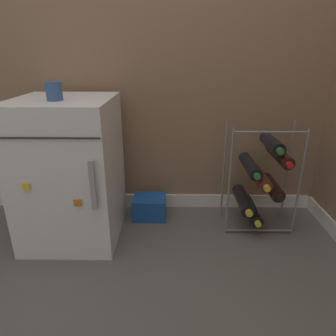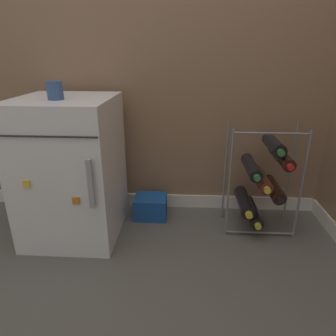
{
  "view_description": "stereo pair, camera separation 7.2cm",
  "coord_description": "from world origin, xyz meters",
  "px_view_note": "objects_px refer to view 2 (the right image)",
  "views": [
    {
      "loc": [
        0.03,
        -1.26,
        1.01
      ],
      "look_at": [
        0.0,
        0.32,
        0.4
      ],
      "focal_mm": 32.0,
      "sensor_mm": 36.0,
      "label": 1
    },
    {
      "loc": [
        0.1,
        -1.26,
        1.01
      ],
      "look_at": [
        0.0,
        0.32,
        0.4
      ],
      "focal_mm": 32.0,
      "sensor_mm": 36.0,
      "label": 2
    }
  ],
  "objects_px": {
    "mini_fridge": "(72,169)",
    "soda_box": "(151,207)",
    "fridge_top_cup": "(55,90)",
    "wine_rack": "(262,181)"
  },
  "relations": [
    {
      "from": "wine_rack",
      "to": "soda_box",
      "type": "height_order",
      "value": "wine_rack"
    },
    {
      "from": "mini_fridge",
      "to": "wine_rack",
      "type": "bearing_deg",
      "value": 4.76
    },
    {
      "from": "soda_box",
      "to": "fridge_top_cup",
      "type": "xyz_separation_m",
      "value": [
        -0.42,
        -0.26,
        0.76
      ]
    },
    {
      "from": "mini_fridge",
      "to": "soda_box",
      "type": "height_order",
      "value": "mini_fridge"
    },
    {
      "from": "soda_box",
      "to": "fridge_top_cup",
      "type": "relative_size",
      "value": 2.33
    },
    {
      "from": "wine_rack",
      "to": "fridge_top_cup",
      "type": "bearing_deg",
      "value": -171.39
    },
    {
      "from": "mini_fridge",
      "to": "fridge_top_cup",
      "type": "distance_m",
      "value": 0.45
    },
    {
      "from": "wine_rack",
      "to": "soda_box",
      "type": "xyz_separation_m",
      "value": [
        -0.66,
        0.09,
        -0.24
      ]
    },
    {
      "from": "soda_box",
      "to": "fridge_top_cup",
      "type": "distance_m",
      "value": 0.91
    },
    {
      "from": "mini_fridge",
      "to": "soda_box",
      "type": "distance_m",
      "value": 0.56
    }
  ]
}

